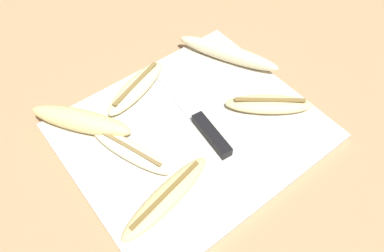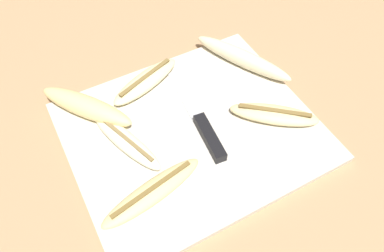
# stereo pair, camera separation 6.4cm
# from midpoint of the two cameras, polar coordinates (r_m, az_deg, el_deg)

# --- Properties ---
(ground_plane) EXTENTS (4.00, 4.00, 0.00)m
(ground_plane) POSITION_cam_midpoint_polar(r_m,az_deg,el_deg) (0.65, 2.78, -1.34)
(ground_plane) COLOR tan
(cutting_board) EXTENTS (0.41, 0.35, 0.01)m
(cutting_board) POSITION_cam_midpoint_polar(r_m,az_deg,el_deg) (0.65, 2.80, -1.03)
(cutting_board) COLOR beige
(cutting_board) RESTS_ON ground_plane
(knife) EXTENTS (0.04, 0.22, 0.02)m
(knife) POSITION_cam_midpoint_polar(r_m,az_deg,el_deg) (0.64, 4.73, -0.54)
(knife) COLOR black
(knife) RESTS_ON cutting_board
(banana_bright_far) EXTENTS (0.08, 0.16, 0.02)m
(banana_bright_far) POSITION_cam_midpoint_polar(r_m,az_deg,el_deg) (0.62, -7.05, -2.61)
(banana_bright_far) COLOR beige
(banana_bright_far) RESTS_ON cutting_board
(banana_mellow_near) EXTENTS (0.15, 0.13, 0.02)m
(banana_mellow_near) POSITION_cam_midpoint_polar(r_m,az_deg,el_deg) (0.67, 15.07, 1.53)
(banana_mellow_near) COLOR beige
(banana_mellow_near) RESTS_ON cutting_board
(banana_spotted_left) EXTENTS (0.18, 0.07, 0.02)m
(banana_spotted_left) POSITION_cam_midpoint_polar(r_m,az_deg,el_deg) (0.57, -2.87, -10.24)
(banana_spotted_left) COLOR #DBC684
(banana_spotted_left) RESTS_ON cutting_board
(banana_soft_right) EXTENTS (0.16, 0.09, 0.02)m
(banana_soft_right) POSITION_cam_midpoint_polar(r_m,az_deg,el_deg) (0.71, -4.52, 6.68)
(banana_soft_right) COLOR beige
(banana_soft_right) RESTS_ON cutting_board
(banana_pale_long) EXTENTS (0.12, 0.20, 0.03)m
(banana_pale_long) POSITION_cam_midpoint_polar(r_m,az_deg,el_deg) (0.75, 10.14, 10.03)
(banana_pale_long) COLOR beige
(banana_pale_long) RESTS_ON cutting_board
(banana_golden_short) EXTENTS (0.14, 0.17, 0.03)m
(banana_golden_short) POSITION_cam_midpoint_polar(r_m,az_deg,el_deg) (0.67, -13.27, 2.75)
(banana_golden_short) COLOR #EDD689
(banana_golden_short) RESTS_ON cutting_board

